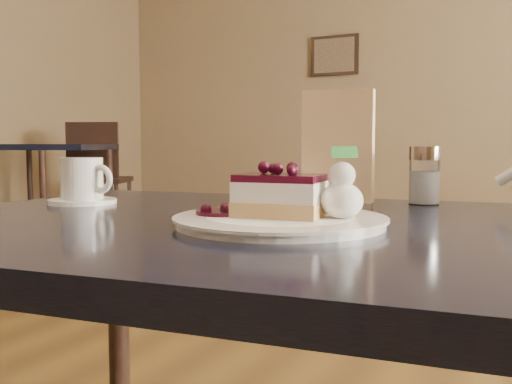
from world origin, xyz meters
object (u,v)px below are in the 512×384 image
at_px(main_table, 290,273).
at_px(coffee_set, 83,183).
at_px(dessert_plate, 280,221).
at_px(cheesecake_slice, 280,196).
at_px(bg_table_far_left, 38,237).

relative_size(main_table, coffee_set, 9.16).
bearing_deg(dessert_plate, main_table, 96.06).
height_order(main_table, cheesecake_slice, cheesecake_slice).
distance_m(main_table, dessert_plate, 0.09).
bearing_deg(coffee_set, main_table, -6.62).
bearing_deg(bg_table_far_left, dessert_plate, -60.60).
distance_m(cheesecake_slice, coffee_set, 0.44).
xyz_separation_m(main_table, cheesecake_slice, (0.00, -0.05, 0.11)).
bearing_deg(bg_table_far_left, main_table, -60.13).
relative_size(main_table, bg_table_far_left, 0.61).
distance_m(coffee_set, bg_table_far_left, 3.77).
height_order(cheesecake_slice, coffee_set, coffee_set).
xyz_separation_m(dessert_plate, cheesecake_slice, (-0.00, -0.00, 0.03)).
xyz_separation_m(main_table, dessert_plate, (0.00, -0.05, 0.08)).
relative_size(cheesecake_slice, coffee_set, 0.92).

